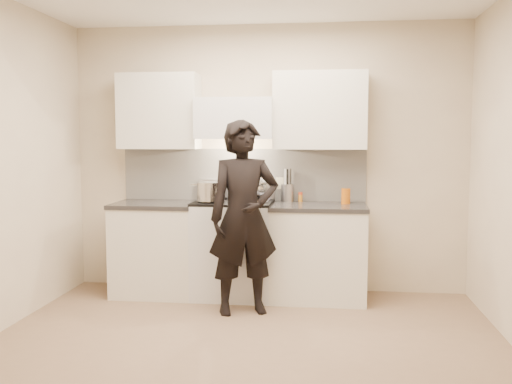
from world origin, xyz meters
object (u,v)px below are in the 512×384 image
(wok, at_px, (248,187))
(counter_right, at_px, (318,252))
(utensil_crock, at_px, (287,191))
(person, at_px, (244,217))
(stove, at_px, (234,248))

(wok, bearing_deg, counter_right, -11.54)
(counter_right, xyz_separation_m, wok, (-0.71, 0.14, 0.61))
(utensil_crock, bearing_deg, person, -113.51)
(wok, relative_size, utensil_crock, 1.52)
(stove, height_order, counter_right, stove)
(wok, bearing_deg, stove, -130.31)
(person, bearing_deg, wok, 74.51)
(counter_right, height_order, utensil_crock, utensil_crock)
(stove, distance_m, person, 0.68)
(utensil_crock, xyz_separation_m, person, (-0.33, -0.77, -0.16))
(stove, relative_size, utensil_crock, 2.88)
(stove, bearing_deg, counter_right, 0.00)
(counter_right, relative_size, utensil_crock, 2.77)
(stove, bearing_deg, utensil_crock, 24.37)
(stove, distance_m, utensil_crock, 0.78)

